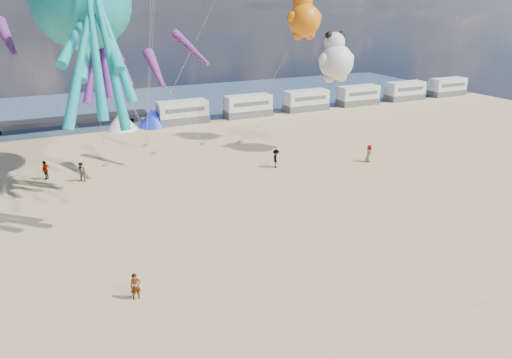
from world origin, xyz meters
name	(u,v)px	position (x,y,z in m)	size (l,w,h in m)	color
ground	(288,295)	(0.00, 0.00, 0.00)	(120.00, 120.00, 0.00)	#DBBF7E
water	(119,106)	(0.00, 55.00, 0.02)	(120.00, 120.00, 0.00)	#3A516F
motorhome_0	(183,112)	(6.00, 40.00, 1.50)	(6.60, 2.50, 3.00)	silver
motorhome_1	(248,106)	(15.50, 40.00, 1.50)	(6.60, 2.50, 3.00)	silver
motorhome_2	(306,100)	(25.00, 40.00, 1.50)	(6.60, 2.50, 3.00)	silver
motorhome_3	(358,95)	(34.50, 40.00, 1.50)	(6.60, 2.50, 3.00)	silver
motorhome_4	(405,91)	(44.00, 40.00, 1.50)	(6.60, 2.50, 3.00)	silver
motorhome_5	(447,87)	(53.50, 40.00, 1.50)	(6.60, 2.50, 3.00)	silver
tent_white	(121,120)	(-2.00, 40.00, 1.20)	(4.00, 4.00, 2.40)	white
tent_blue	(153,117)	(2.00, 40.00, 1.20)	(4.00, 4.00, 2.40)	#1933CC
rope_line	(341,355)	(0.00, -5.00, 0.02)	(0.03, 0.03, 34.00)	#F2338C
standing_person	(136,287)	(-7.50, 3.15, 0.76)	(0.56, 0.37, 1.53)	tan
beachgoer_0	(369,153)	(18.25, 16.47, 0.88)	(0.64, 0.42, 1.76)	#7F6659
beachgoer_1	(82,172)	(-8.35, 22.76, 0.89)	(0.87, 0.57, 1.78)	#7F6659
beachgoer_2	(276,159)	(9.04, 18.89, 0.90)	(0.87, 0.68, 1.80)	#7F6659
beachgoer_3	(46,170)	(-11.26, 24.79, 0.88)	(1.13, 0.65, 1.75)	#7F6659
sandbag_a	(107,165)	(-5.80, 26.29, 0.11)	(0.50, 0.35, 0.22)	gray
sandbag_b	(155,153)	(-0.62, 28.24, 0.11)	(0.50, 0.35, 0.22)	gray
sandbag_c	(240,142)	(9.25, 28.25, 0.11)	(0.50, 0.35, 0.22)	gray
sandbag_d	(203,143)	(5.16, 29.36, 0.11)	(0.50, 0.35, 0.22)	gray
sandbag_e	(146,145)	(-0.78, 31.50, 0.11)	(0.50, 0.35, 0.22)	gray
kite_octopus_teal	(80,0)	(-7.00, 18.69, 15.06)	(5.10, 11.91, 13.61)	teal
kite_octopus_purple	(91,14)	(-5.70, 24.94, 14.05)	(4.37, 10.20, 11.66)	#661F84
kite_panda	(336,62)	(16.86, 21.08, 9.37)	(4.19, 3.95, 5.92)	white
kite_teddy_orange	(304,20)	(15.95, 26.11, 13.27)	(4.18, 3.94, 5.90)	orange
windsock_left	(7,38)	(-12.39, 24.92, 12.30)	(1.10, 6.57, 6.57)	red
windsock_mid	(155,69)	(-1.42, 21.36, 9.65)	(1.00, 5.27, 5.27)	red
windsock_right	(191,49)	(2.34, 22.93, 11.07)	(0.90, 5.13, 5.13)	red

